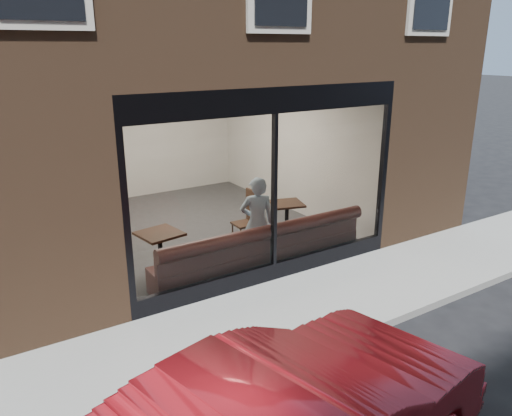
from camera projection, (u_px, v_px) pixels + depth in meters
ground at (357, 335)px, 6.85m from camera, size 120.00×120.00×0.00m
sidewalk_near at (312, 304)px, 7.65m from camera, size 40.00×2.00×0.01m
kerb_near at (360, 333)px, 6.79m from camera, size 40.00×0.10×0.12m
host_building_pier_right at (265, 124)px, 14.68m from camera, size 2.50×12.00×3.20m
host_building_backfill at (108, 121)px, 15.17m from camera, size 5.00×6.00×3.20m
cafe_floor at (197, 227)px, 10.85m from camera, size 6.00×6.00×0.00m
cafe_ceiling at (191, 77)px, 9.87m from camera, size 6.00×6.00×0.00m
cafe_wall_back at (143, 135)px, 12.76m from camera, size 5.00×0.00×5.00m
cafe_wall_left at (70, 172)px, 9.09m from camera, size 0.00×6.00×6.00m
cafe_wall_right at (291, 144)px, 11.63m from camera, size 0.00×6.00×6.00m
storefront_kick at (273, 271)px, 8.44m from camera, size 5.00×0.10×0.30m
storefront_header at (275, 100)px, 7.56m from camera, size 5.00×0.10×0.40m
storefront_mullion at (274, 192)px, 8.01m from camera, size 0.06×0.10×2.50m
storefront_glass at (275, 192)px, 7.99m from camera, size 4.80×0.00×4.80m
banquette at (260, 259)px, 8.74m from camera, size 4.00×0.55×0.45m
person at (257, 222)px, 8.77m from camera, size 0.71×0.60×1.65m
cafe_table_left at (159, 234)px, 8.48m from camera, size 0.77×0.77×0.04m
cafe_table_right at (287, 204)px, 10.10m from camera, size 0.76×0.76×0.04m
cafe_chair_right at (244, 224)px, 10.42m from camera, size 0.44×0.44×0.04m
wall_poster at (74, 175)px, 9.04m from camera, size 0.02×0.66×0.87m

